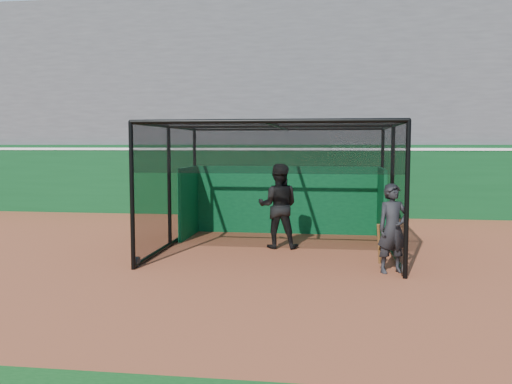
# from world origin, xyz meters

# --- Properties ---
(ground) EXTENTS (120.00, 120.00, 0.00)m
(ground) POSITION_xyz_m (0.00, 0.00, 0.00)
(ground) COLOR brown
(ground) RESTS_ON ground
(outfield_wall) EXTENTS (50.00, 0.50, 2.50)m
(outfield_wall) POSITION_xyz_m (0.00, 8.50, 1.29)
(outfield_wall) COLOR #0A3C18
(outfield_wall) RESTS_ON ground
(grandstand) EXTENTS (50.00, 7.85, 8.95)m
(grandstand) POSITION_xyz_m (0.00, 12.27, 4.48)
(grandstand) COLOR #4C4C4F
(grandstand) RESTS_ON ground
(batting_cage) EXTENTS (5.41, 5.10, 2.95)m
(batting_cage) POSITION_xyz_m (0.86, 2.31, 1.47)
(batting_cage) COLOR black
(batting_cage) RESTS_ON ground
(batter) EXTENTS (1.01, 0.79, 2.05)m
(batter) POSITION_xyz_m (0.86, 2.49, 1.02)
(batter) COLOR black
(batter) RESTS_ON ground
(on_deck_player) EXTENTS (0.75, 0.63, 1.75)m
(on_deck_player) POSITION_xyz_m (3.33, 0.24, 0.87)
(on_deck_player) COLOR black
(on_deck_player) RESTS_ON ground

